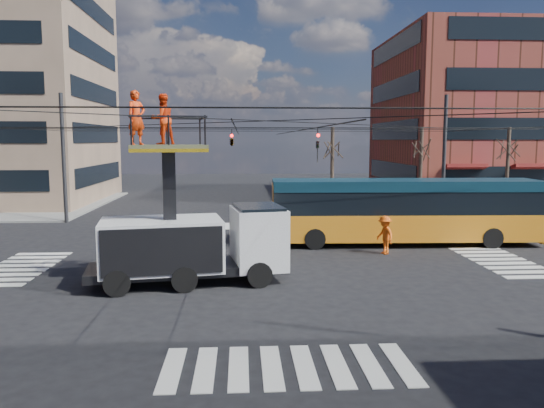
{
  "coord_description": "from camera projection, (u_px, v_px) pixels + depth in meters",
  "views": [
    {
      "loc": [
        -1.03,
        -21.48,
        5.13
      ],
      "look_at": [
        0.28,
        1.28,
        2.38
      ],
      "focal_mm": 35.0,
      "sensor_mm": 36.0,
      "label": 1
    }
  ],
  "objects": [
    {
      "name": "flagger",
      "position": [
        385.0,
        235.0,
        23.93
      ],
      "size": [
        0.96,
        1.27,
        1.75
      ],
      "primitive_type": "imported",
      "rotation": [
        0.0,
        0.0,
        -1.26
      ],
      "color": "#EA540E",
      "rests_on": "ground"
    },
    {
      "name": "utility_truck",
      "position": [
        192.0,
        224.0,
        18.97
      ],
      "size": [
        7.28,
        3.56,
        6.8
      ],
      "rotation": [
        0.0,
        0.0,
        0.17
      ],
      "color": "black",
      "rests_on": "ground"
    },
    {
      "name": "worker_ground",
      "position": [
        143.0,
        248.0,
        20.86
      ],
      "size": [
        0.51,
        1.1,
        1.84
      ],
      "primitive_type": "imported",
      "rotation": [
        0.0,
        0.0,
        1.63
      ],
      "color": "orange",
      "rests_on": "ground"
    },
    {
      "name": "building_ne",
      "position": [
        505.0,
        119.0,
        46.15
      ],
      "size": [
        20.06,
        16.06,
        14.0
      ],
      "color": "brown",
      "rests_on": "ground"
    },
    {
      "name": "tree_b",
      "position": [
        421.0,
        148.0,
        35.42
      ],
      "size": [
        2.0,
        2.0,
        6.0
      ],
      "color": "#382B21",
      "rests_on": "ground"
    },
    {
      "name": "crosswalks",
      "position": [
        267.0,
        264.0,
        21.96
      ],
      "size": [
        22.4,
        22.4,
        0.02
      ],
      "primitive_type": null,
      "color": "silver",
      "rests_on": "ground"
    },
    {
      "name": "sidewalk_ne",
      "position": [
        507.0,
        202.0,
        43.97
      ],
      "size": [
        18.0,
        18.0,
        0.12
      ],
      "primitive_type": "cube",
      "color": "slate",
      "rests_on": "ground"
    },
    {
      "name": "traffic_cone",
      "position": [
        113.0,
        283.0,
        17.96
      ],
      "size": [
        0.36,
        0.36,
        0.66
      ],
      "primitive_type": "cone",
      "color": "orange",
      "rests_on": "ground"
    },
    {
      "name": "tree_a",
      "position": [
        332.0,
        148.0,
        35.08
      ],
      "size": [
        2.0,
        2.0,
        6.0
      ],
      "color": "#382B21",
      "rests_on": "ground"
    },
    {
      "name": "overhead_network",
      "position": [
        265.0,
        161.0,
        21.85
      ],
      "size": [
        24.24,
        24.24,
        8.0
      ],
      "color": "#2D2D30",
      "rests_on": "ground"
    },
    {
      "name": "tree_c",
      "position": [
        508.0,
        148.0,
        35.76
      ],
      "size": [
        2.0,
        2.0,
        6.0
      ],
      "color": "#382B21",
      "rests_on": "ground"
    },
    {
      "name": "ground",
      "position": [
        267.0,
        265.0,
        21.96
      ],
      "size": [
        120.0,
        120.0,
        0.0
      ],
      "primitive_type": "plane",
      "color": "black",
      "rests_on": "ground"
    },
    {
      "name": "city_bus",
      "position": [
        404.0,
        210.0,
        26.13
      ],
      "size": [
        13.15,
        3.04,
        3.2
      ],
      "rotation": [
        0.0,
        0.0,
        -0.03
      ],
      "color": "orange",
      "rests_on": "ground"
    }
  ]
}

